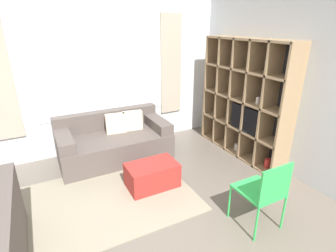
{
  "coord_description": "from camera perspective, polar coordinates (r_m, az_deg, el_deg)",
  "views": [
    {
      "loc": [
        -0.99,
        -1.24,
        2.23
      ],
      "look_at": [
        0.62,
        1.84,
        0.85
      ],
      "focal_mm": 28.0,
      "sensor_mm": 36.0,
      "label": 1
    }
  ],
  "objects": [
    {
      "name": "folding_chair",
      "position": [
        3.15,
        20.33,
        -12.84
      ],
      "size": [
        0.44,
        0.46,
        0.86
      ],
      "rotation": [
        0.0,
        0.0,
        3.14
      ],
      "color": "green",
      "rests_on": "ground_plane"
    },
    {
      "name": "couch_main",
      "position": [
        4.66,
        -11.62,
        -3.36
      ],
      "size": [
        1.85,
        0.95,
        0.77
      ],
      "color": "#564C47",
      "rests_on": "ground_plane"
    },
    {
      "name": "area_rug",
      "position": [
        3.73,
        -17.64,
        -16.21
      ],
      "size": [
        2.86,
        1.66,
        0.01
      ],
      "primitive_type": "cube",
      "color": "gray",
      "rests_on": "ground_plane"
    },
    {
      "name": "wall_back",
      "position": [
        4.81,
        -15.47,
        10.4
      ],
      "size": [
        5.89,
        0.11,
        2.7
      ],
      "color": "silver",
      "rests_on": "ground_plane"
    },
    {
      "name": "wall_right",
      "position": [
        4.54,
        21.41,
        8.99
      ],
      "size": [
        0.07,
        4.55,
        2.7
      ],
      "primitive_type": "cube",
      "color": "silver",
      "rests_on": "ground_plane"
    },
    {
      "name": "shelving_unit",
      "position": [
        4.7,
        16.43,
        5.42
      ],
      "size": [
        0.36,
        1.86,
        2.0
      ],
      "color": "#232328",
      "rests_on": "ground_plane"
    },
    {
      "name": "ottoman",
      "position": [
        3.84,
        -3.46,
        -10.67
      ],
      "size": [
        0.71,
        0.44,
        0.37
      ],
      "color": "#A82823",
      "rests_on": "ground_plane"
    }
  ]
}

